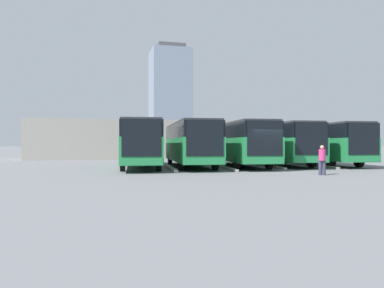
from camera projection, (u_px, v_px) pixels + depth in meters
name	position (u px, v px, depth m)	size (l,w,h in m)	color
ground_plane	(270.00, 171.00, 22.50)	(600.00, 600.00, 0.00)	slate
bus_0	(320.00, 143.00, 29.88)	(3.53, 11.80, 3.15)	#238447
curb_divider_0	(312.00, 165.00, 27.77)	(0.24, 7.30, 0.15)	#9E9E99
bus_1	(277.00, 143.00, 29.33)	(3.53, 11.80, 3.15)	#238447
curb_divider_1	(265.00, 166.00, 27.22)	(0.24, 7.30, 0.15)	#9E9E99
bus_2	(238.00, 142.00, 27.65)	(3.53, 11.80, 3.15)	#238447
curb_divider_2	(222.00, 167.00, 25.53)	(0.24, 7.30, 0.15)	#9E9E99
bus_3	(190.00, 142.00, 27.00)	(3.53, 11.80, 3.15)	#238447
curb_divider_3	(170.00, 168.00, 24.88)	(0.24, 7.30, 0.15)	#9E9E99
bus_4	(140.00, 142.00, 26.20)	(3.53, 11.80, 3.15)	#238447
pedestrian	(322.00, 159.00, 19.79)	(0.47, 0.47, 1.58)	#38384C
station_building	(181.00, 140.00, 46.34)	(34.71, 13.34, 4.30)	#A8A399
office_tower	(170.00, 98.00, 176.93)	(18.07, 18.07, 48.40)	#7F8EA3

